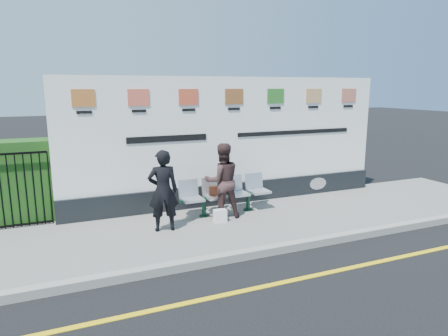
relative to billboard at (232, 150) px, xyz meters
name	(u,v)px	position (x,y,z in m)	size (l,w,h in m)	color
ground	(304,278)	(-0.50, -3.85, -1.42)	(80.00, 80.00, 0.00)	black
pavement	(236,224)	(-0.50, -1.35, -1.36)	(14.00, 3.00, 0.12)	slate
kerb	(272,250)	(-0.50, -2.85, -1.35)	(14.00, 0.18, 0.14)	gray
yellow_line	(304,278)	(-0.50, -3.85, -1.42)	(14.00, 0.10, 0.01)	yellow
billboard	(232,150)	(0.00, 0.00, 0.00)	(8.00, 0.30, 3.00)	black
bench	(227,204)	(-0.48, -0.76, -1.08)	(2.06, 0.54, 0.44)	silver
woman_left	(163,191)	(-2.03, -1.28, -0.50)	(0.59, 0.38, 1.61)	black
woman_right	(222,181)	(-0.67, -0.99, -0.49)	(0.79, 0.61, 1.62)	#3D2727
handbag_brown	(215,191)	(-0.75, -0.77, -0.75)	(0.27, 0.12, 0.21)	black
carrier_bag_white	(220,216)	(-0.83, -1.24, -1.17)	(0.26, 0.16, 0.26)	white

